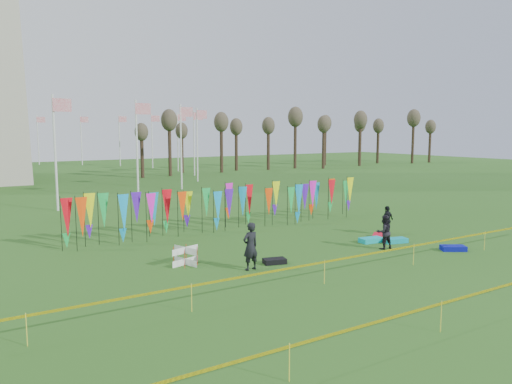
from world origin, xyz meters
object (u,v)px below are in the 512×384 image
kite_bag_red (378,236)px  kite_bag_black (275,261)px  box_kite (185,256)px  person_mid (384,232)px  kite_bag_turquoise (371,240)px  kite_bag_blue (453,248)px  person_left (250,246)px  person_right (387,220)px  kite_bag_teal (395,240)px

kite_bag_red → kite_bag_black: bearing=-170.3°
box_kite → kite_bag_black: size_ratio=0.84×
person_mid → kite_bag_turquoise: size_ratio=1.36×
kite_bag_blue → person_left: bearing=166.8°
box_kite → person_right: 11.69m
person_left → kite_bag_black: 1.63m
person_mid → kite_bag_teal: size_ratio=1.36×
person_mid → kite_bag_blue: bearing=155.8°
person_left → kite_bag_teal: person_left is taller
box_kite → person_right: size_ratio=0.50×
box_kite → kite_bag_blue: box_kite is taller
kite_bag_turquoise → kite_bag_teal: size_ratio=1.00×
kite_bag_red → kite_bag_teal: 1.21m
person_right → kite_bag_black: bearing=2.8°
person_mid → kite_bag_blue: (2.51, -1.95, -0.70)m
box_kite → kite_bag_red: bearing=-2.8°
box_kite → kite_bag_black: box_kite is taller
person_left → kite_bag_blue: bearing=160.6°
kite_bag_blue → box_kite: bearing=159.6°
kite_bag_black → kite_bag_teal: size_ratio=0.79×
person_left → kite_bag_turquoise: (7.72, 1.01, -0.85)m
person_left → kite_bag_teal: size_ratio=1.63×
person_right → person_left: bearing=2.9°
person_right → kite_bag_teal: person_right is taller
kite_bag_red → kite_bag_blue: bearing=-75.8°
kite_bag_blue → kite_bag_teal: (-1.03, 2.60, -0.00)m
person_left → kite_bag_black: (1.36, 0.27, -0.86)m
box_kite → kite_bag_black: bearing=-28.5°
kite_bag_blue → kite_bag_teal: bearing=111.6°
box_kite → kite_bag_black: (3.27, -1.78, -0.28)m
box_kite → person_mid: (9.11, -2.37, 0.42)m
kite_bag_red → box_kite: bearing=177.2°
person_right → kite_bag_blue: (-0.06, -4.17, -0.67)m
person_left → kite_bag_blue: (9.71, -2.28, -0.85)m
kite_bag_teal → person_left: bearing=-177.9°
box_kite → kite_bag_black: 3.73m
person_left → kite_bag_teal: (8.68, 0.32, -0.86)m
box_kite → kite_bag_teal: size_ratio=0.66×
person_right → kite_bag_black: (-8.41, -1.62, -0.68)m
box_kite → kite_bag_teal: (10.59, -1.73, -0.28)m
person_right → kite_bag_black: size_ratio=1.67×
kite_bag_teal → box_kite: bearing=170.7°
kite_bag_blue → kite_bag_black: bearing=163.0°
person_left → kite_bag_red: person_left is taller
person_left → kite_bag_teal: 8.73m
kite_bag_turquoise → kite_bag_teal: kite_bag_turquoise is taller
person_left → person_right: 9.95m
person_left → kite_bag_red: (8.74, 1.53, -0.87)m
person_mid → kite_bag_red: (1.54, 1.86, -0.71)m
person_left → kite_bag_red: 8.92m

